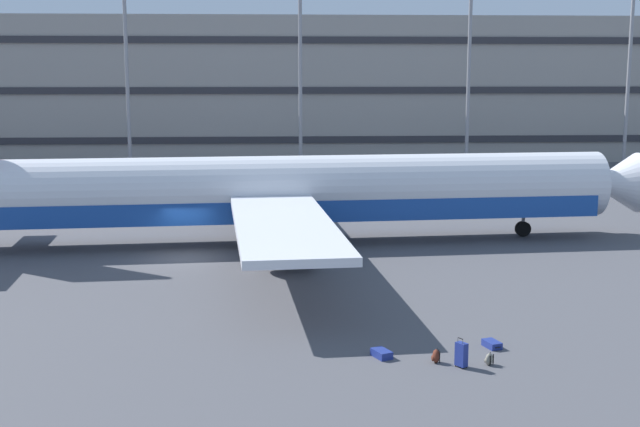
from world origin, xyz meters
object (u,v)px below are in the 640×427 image
suitcase_black (382,354)px  backpack_laid_flat (436,356)px  suitcase_small (492,344)px  suitcase_teal (461,354)px  backpack_purple (489,359)px  airliner (279,192)px

suitcase_black → backpack_laid_flat: size_ratio=1.72×
suitcase_small → suitcase_teal: bearing=-128.7°
suitcase_small → backpack_purple: backpack_purple is taller
suitcase_teal → backpack_purple: suitcase_teal is taller
suitcase_teal → airliner: bearing=105.7°
airliner → backpack_purple: (6.83, -20.61, -2.72)m
suitcase_small → suitcase_black: 4.14m
suitcase_black → backpack_laid_flat: bearing=-20.1°
suitcase_teal → backpack_laid_flat: (-0.76, 0.49, -0.22)m
suitcase_small → backpack_purple: size_ratio=1.84×
suitcase_black → suitcase_small: bearing=11.2°
suitcase_teal → backpack_purple: 1.03m
backpack_laid_flat → suitcase_small: bearing=32.0°
suitcase_small → suitcase_teal: 2.50m
suitcase_teal → backpack_purple: size_ratio=2.27×
suitcase_teal → suitcase_black: 2.77m
suitcase_teal → suitcase_black: suitcase_teal is taller
airliner → suitcase_black: airliner is taller
suitcase_black → backpack_purple: size_ratio=1.98×
suitcase_teal → suitcase_black: bearing=155.9°
suitcase_teal → backpack_purple: (0.98, 0.18, -0.26)m
suitcase_small → backpack_laid_flat: size_ratio=1.60×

